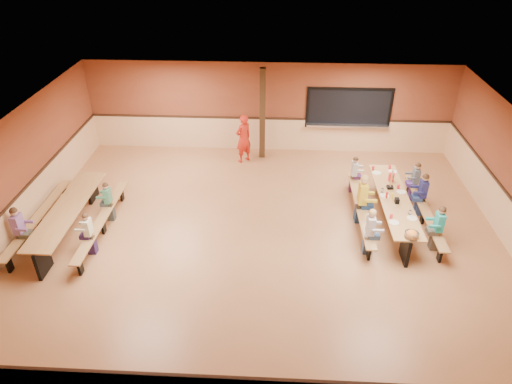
{
  "coord_description": "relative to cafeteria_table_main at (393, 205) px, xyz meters",
  "views": [
    {
      "loc": [
        0.31,
        -9.24,
        7.06
      ],
      "look_at": [
        -0.19,
        0.26,
        1.15
      ],
      "focal_mm": 32.0,
      "sensor_mm": 36.0,
      "label": 1
    }
  ],
  "objects": [
    {
      "name": "seated_child_grey_left",
      "position": [
        -0.82,
        1.5,
        0.03
      ],
      "size": [
        0.32,
        0.26,
        1.11
      ],
      "primitive_type": null,
      "color": "silver",
      "rests_on": "ground"
    },
    {
      "name": "structural_post",
      "position": [
        -3.56,
        3.58,
        0.97
      ],
      "size": [
        0.18,
        0.18,
        3.0
      ],
      "primitive_type": "cube",
      "color": "black",
      "rests_on": "ground"
    },
    {
      "name": "seated_child_tan_sec",
      "position": [
        -7.43,
        -1.67,
        0.03
      ],
      "size": [
        0.33,
        0.27,
        1.12
      ],
      "primitive_type": null,
      "color": "beige",
      "rests_on": "ground"
    },
    {
      "name": "seated_child_char_right",
      "position": [
        0.83,
        1.16,
        0.05
      ],
      "size": [
        0.34,
        0.28,
        1.15
      ],
      "primitive_type": null,
      "color": "#4B4F55",
      "rests_on": "ground"
    },
    {
      "name": "chip_bowl",
      "position": [
        0.04,
        -1.64,
        0.29
      ],
      "size": [
        0.32,
        0.32,
        0.15
      ],
      "primitive_type": null,
      "color": "orange",
      "rests_on": "cafeteria_table_main"
    },
    {
      "name": "ground",
      "position": [
        -3.36,
        -0.82,
        -0.53
      ],
      "size": [
        12.0,
        12.0,
        0.0
      ],
      "primitive_type": "plane",
      "color": "#985F39",
      "rests_on": "ground"
    },
    {
      "name": "room_envelope",
      "position": [
        -3.36,
        -0.82,
        0.16
      ],
      "size": [
        12.04,
        10.04,
        3.02
      ],
      "color": "brown",
      "rests_on": "ground"
    },
    {
      "name": "punch_pitcher",
      "position": [
        0.08,
        0.9,
        0.32
      ],
      "size": [
        0.16,
        0.16,
        0.22
      ],
      "primitive_type": "cylinder",
      "color": "red",
      "rests_on": "cafeteria_table_main"
    },
    {
      "name": "seated_adult_yellow",
      "position": [
        -0.82,
        -0.01,
        0.16
      ],
      "size": [
        0.44,
        0.36,
        1.37
      ],
      "primitive_type": null,
      "color": "gold",
      "rests_on": "ground"
    },
    {
      "name": "seated_child_navy_right",
      "position": [
        0.83,
        0.41,
        0.08
      ],
      "size": [
        0.37,
        0.31,
        1.22
      ],
      "primitive_type": null,
      "color": "#1B1C4D",
      "rests_on": "ground"
    },
    {
      "name": "cafeteria_table_main",
      "position": [
        0.0,
        0.0,
        0.0
      ],
      "size": [
        1.91,
        3.7,
        0.74
      ],
      "color": "#A27440",
      "rests_on": "ground"
    },
    {
      "name": "seated_child_teal_right",
      "position": [
        0.83,
        -1.08,
        0.07
      ],
      "size": [
        0.36,
        0.3,
        1.19
      ],
      "primitive_type": null,
      "color": "teal",
      "rests_on": "ground"
    },
    {
      "name": "seated_child_white_left",
      "position": [
        -0.82,
        -1.31,
        0.08
      ],
      "size": [
        0.37,
        0.3,
        1.21
      ],
      "primitive_type": null,
      "color": "#B9B8BF",
      "rests_on": "ground"
    },
    {
      "name": "cafeteria_table_second",
      "position": [
        -8.25,
        -0.88,
        0.0
      ],
      "size": [
        1.91,
        3.7,
        0.74
      ],
      "color": "#A27440",
      "rests_on": "ground"
    },
    {
      "name": "place_settings",
      "position": [
        0.0,
        -0.0,
        0.27
      ],
      "size": [
        0.65,
        3.3,
        0.11
      ],
      "primitive_type": null,
      "color": "beige",
      "rests_on": "cafeteria_table_main"
    },
    {
      "name": "condiment_ketchup",
      "position": [
        -0.21,
        0.0,
        0.3
      ],
      "size": [
        0.06,
        0.06,
        0.17
      ],
      "primitive_type": "cylinder",
      "color": "#B2140F",
      "rests_on": "cafeteria_table_main"
    },
    {
      "name": "seated_child_green_sec",
      "position": [
        -7.43,
        -0.28,
        0.03
      ],
      "size": [
        0.32,
        0.26,
        1.11
      ],
      "primitive_type": null,
      "color": "#3C7A58",
      "rests_on": "ground"
    },
    {
      "name": "seated_child_purple_sec",
      "position": [
        -9.08,
        -1.7,
        0.09
      ],
      "size": [
        0.38,
        0.31,
        1.23
      ],
      "primitive_type": null,
      "color": "#835993",
      "rests_on": "ground"
    },
    {
      "name": "napkin_dispenser",
      "position": [
        0.01,
        -0.23,
        0.28
      ],
      "size": [
        0.1,
        0.14,
        0.13
      ],
      "primitive_type": "cube",
      "color": "black",
      "rests_on": "cafeteria_table_main"
    },
    {
      "name": "table_paddle",
      "position": [
        -0.02,
        0.49,
        0.35
      ],
      "size": [
        0.16,
        0.16,
        0.56
      ],
      "color": "black",
      "rests_on": "cafeteria_table_main"
    },
    {
      "name": "kitchen_pass_through",
      "position": [
        -0.76,
        4.14,
        0.96
      ],
      "size": [
        2.78,
        0.28,
        1.38
      ],
      "color": "black",
      "rests_on": "ground"
    },
    {
      "name": "standing_woman",
      "position": [
        -4.15,
        3.24,
        0.28
      ],
      "size": [
        0.69,
        0.68,
        1.62
      ],
      "primitive_type": "imported",
      "rotation": [
        0.0,
        0.0,
        3.89
      ],
      "color": "red",
      "rests_on": "ground"
    },
    {
      "name": "condiment_mustard",
      "position": [
        -0.07,
        -0.03,
        0.3
      ],
      "size": [
        0.06,
        0.06,
        0.17
      ],
      "primitive_type": "cylinder",
      "color": "yellow",
      "rests_on": "cafeteria_table_main"
    }
  ]
}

